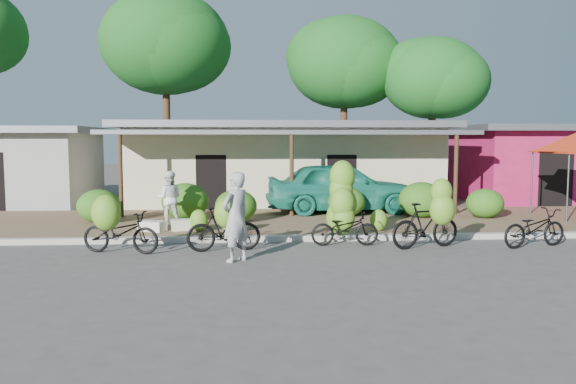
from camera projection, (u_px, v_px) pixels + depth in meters
name	position (u px, v px, depth m)	size (l,w,h in m)	color
ground	(312.00, 257.00, 12.75)	(100.00, 100.00, 0.00)	#4E4B48
sidewalk	(294.00, 222.00, 17.71)	(60.00, 6.00, 0.12)	brown
curb	(303.00, 238.00, 14.73)	(60.00, 0.25, 0.15)	#A8A399
shop_main	(283.00, 162.00, 23.45)	(13.00, 8.50, 3.35)	beige
shop_pink	(525.00, 162.00, 24.23)	(6.00, 6.00, 3.25)	#BD1D56
shop_grey	(13.00, 165.00, 22.76)	(7.00, 6.00, 3.15)	#979792
tree_far_center	(162.00, 41.00, 27.67)	(6.35, 6.32, 9.92)	#4A341D
tree_center_right	(340.00, 61.00, 28.86)	(5.92, 5.86, 8.93)	#4A341D
tree_near_right	(428.00, 76.00, 27.24)	(5.03, 4.90, 7.59)	#4A341D
hedge_0	(99.00, 206.00, 17.10)	(1.31, 1.18, 1.02)	#295914
hedge_1	(185.00, 201.00, 17.84)	(1.49, 1.34, 1.16)	#295914
hedge_2	(236.00, 206.00, 17.23)	(1.29, 1.16, 1.00)	#295914
hedge_3	(347.00, 202.00, 18.53)	(1.24, 1.12, 0.97)	#295914
hedge_4	(421.00, 200.00, 18.31)	(1.49, 1.34, 1.16)	#295914
hedge_5	(485.00, 203.00, 18.18)	(1.22, 1.10, 0.95)	#295914
bike_far_left	(118.00, 229.00, 12.98)	(1.98, 1.46, 1.44)	black
bike_left	(224.00, 227.00, 13.23)	(1.81, 1.25, 1.35)	black
bike_center	(343.00, 210.00, 14.31)	(1.70, 1.19, 2.12)	black
bike_right	(430.00, 220.00, 13.55)	(1.94, 1.40, 1.76)	black
bike_far_right	(534.00, 228.00, 13.84)	(1.93, 1.11, 0.96)	black
loose_banana_a	(199.00, 221.00, 15.45)	(0.50, 0.42, 0.62)	#67A228
loose_banana_b	(231.00, 221.00, 15.26)	(0.54, 0.46, 0.68)	#67A228
loose_banana_c	(379.00, 220.00, 15.56)	(0.49, 0.41, 0.61)	#67A228
sack_near	(187.00, 225.00, 15.79)	(0.85, 0.40, 0.30)	beige
sack_far	(152.00, 226.00, 15.59)	(0.75, 0.38, 0.28)	beige
vendor	(236.00, 217.00, 12.18)	(0.72, 0.47, 1.96)	#989898
bystander	(169.00, 198.00, 16.58)	(0.78, 0.61, 1.61)	white
teal_van	(341.00, 187.00, 19.57)	(2.09, 5.20, 1.77)	#1A7860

